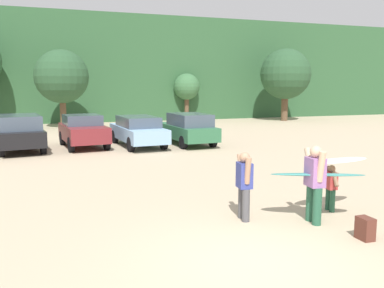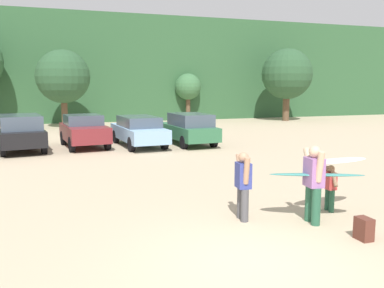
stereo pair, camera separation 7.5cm
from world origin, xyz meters
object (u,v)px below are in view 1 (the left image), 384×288
object	(u,v)px
person_adult	(315,180)
backpack_dropped	(365,228)
surfboard_teal	(318,175)
surfboard_white	(339,160)
parked_car_maroon	(83,130)
person_companion	(244,182)
parked_car_forest_green	(188,128)
person_child	(331,185)
parked_car_sky_blue	(138,130)
parked_car_black	(19,132)

from	to	relation	value
person_adult	backpack_dropped	world-z (taller)	person_adult
surfboard_teal	surfboard_white	size ratio (longest dim) A/B	1.20
parked_car_maroon	surfboard_white	bearing A→B (deg)	-165.32
parked_car_maroon	person_companion	distance (m)	12.82
parked_car_forest_green	person_child	distance (m)	11.94
parked_car_maroon	person_adult	distance (m)	13.83
person_adult	person_child	world-z (taller)	person_adult
person_adult	person_companion	distance (m)	1.53
surfboard_teal	person_child	bearing A→B (deg)	-124.45
parked_car_maroon	surfboard_white	xyz separation A→B (m)	(4.95, -12.73, 0.41)
person_child	surfboard_white	world-z (taller)	surfboard_white
surfboard_teal	parked_car_sky_blue	bearing A→B (deg)	-61.67
surfboard_white	backpack_dropped	distance (m)	2.12
person_child	backpack_dropped	xyz separation A→B (m)	(-0.55, -1.80, -0.41)
parked_car_forest_green	parked_car_black	bearing A→B (deg)	82.57
parked_car_forest_green	person_child	bearing A→B (deg)	174.49
parked_car_maroon	parked_car_sky_blue	world-z (taller)	parked_car_maroon
person_child	surfboard_teal	xyz separation A→B (m)	(-0.76, -0.51, 0.42)
backpack_dropped	parked_car_black	bearing A→B (deg)	116.67
parked_car_sky_blue	person_child	size ratio (longest dim) A/B	4.32
parked_car_sky_blue	person_adult	distance (m)	12.77
person_companion	surfboard_white	xyz separation A→B (m)	(2.40, -0.16, 0.37)
parked_car_maroon	parked_car_sky_blue	size ratio (longest dim) A/B	0.84
parked_car_maroon	surfboard_teal	size ratio (longest dim) A/B	1.89
parked_car_maroon	surfboard_white	world-z (taller)	parked_car_maroon
person_adult	surfboard_teal	distance (m)	0.19
person_child	surfboard_white	xyz separation A→B (m)	(0.13, -0.08, 0.61)
parked_car_maroon	parked_car_forest_green	distance (m)	5.21
parked_car_maroon	surfboard_teal	bearing A→B (deg)	-169.43
person_child	surfboard_teal	distance (m)	1.01
parked_car_sky_blue	surfboard_white	world-z (taller)	parked_car_sky_blue
parked_car_sky_blue	parked_car_black	bearing A→B (deg)	81.84
person_adult	surfboard_teal	world-z (taller)	person_adult
surfboard_teal	parked_car_maroon	bearing A→B (deg)	-51.12
parked_car_forest_green	surfboard_white	bearing A→B (deg)	175.11
parked_car_black	backpack_dropped	xyz separation A→B (m)	(7.14, -14.23, -0.67)
parked_car_maroon	surfboard_white	size ratio (longest dim) A/B	2.28
parked_car_forest_green	backpack_dropped	world-z (taller)	parked_car_forest_green
person_adult	backpack_dropped	distance (m)	1.45
parked_car_sky_blue	person_adult	size ratio (longest dim) A/B	2.83
person_adult	surfboard_teal	xyz separation A→B (m)	(0.15, 0.10, 0.08)
surfboard_white	person_child	bearing A→B (deg)	-37.52
parked_car_black	surfboard_white	world-z (taller)	parked_car_black
surfboard_teal	backpack_dropped	bearing A→B (deg)	120.90
parked_car_maroon	person_companion	xyz separation A→B (m)	(2.55, -12.57, 0.04)
parked_car_black	surfboard_teal	size ratio (longest dim) A/B	2.19
person_child	backpack_dropped	bearing A→B (deg)	79.54
backpack_dropped	person_companion	bearing A→B (deg)	132.36
person_adult	person_child	xyz separation A→B (m)	(0.91, 0.61, -0.34)
person_companion	person_adult	bearing A→B (deg)	159.67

